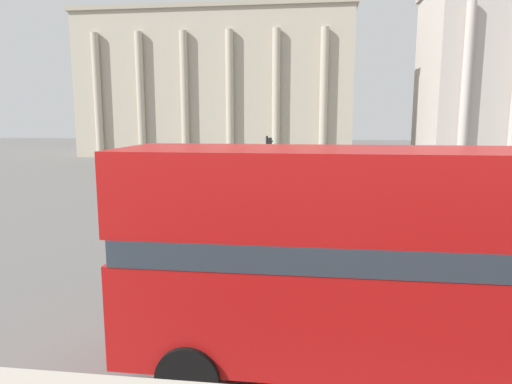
# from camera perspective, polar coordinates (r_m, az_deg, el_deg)

# --- Properties ---
(double_decker_bus) EXTENTS (10.14, 2.65, 4.23)m
(double_decker_bus) POSITION_cam_1_polar(r_m,az_deg,el_deg) (8.42, 18.72, -7.69)
(double_decker_bus) COLOR black
(double_decker_bus) RESTS_ON ground_plane
(plaza_building_left) EXTENTS (33.91, 15.35, 17.65)m
(plaza_building_left) POSITION_cam_1_polar(r_m,az_deg,el_deg) (61.37, -4.51, 13.02)
(plaza_building_left) COLOR #B2A893
(plaza_building_left) RESTS_ON ground_plane
(traffic_light_near) EXTENTS (0.42, 0.24, 3.89)m
(traffic_light_near) POSITION_cam_1_polar(r_m,az_deg,el_deg) (12.80, 13.87, -0.98)
(traffic_light_near) COLOR black
(traffic_light_near) RESTS_ON ground_plane
(traffic_light_mid) EXTENTS (0.42, 0.24, 3.35)m
(traffic_light_mid) POSITION_cam_1_polar(r_m,az_deg,el_deg) (19.35, 3.04, 1.69)
(traffic_light_mid) COLOR black
(traffic_light_mid) RESTS_ON ground_plane
(traffic_light_far) EXTENTS (0.42, 0.24, 3.75)m
(traffic_light_far) POSITION_cam_1_polar(r_m,az_deg,el_deg) (25.93, 1.52, 4.16)
(traffic_light_far) COLOR black
(traffic_light_far) RESTS_ON ground_plane
(pedestrian_blue) EXTENTS (0.32, 0.32, 1.75)m
(pedestrian_blue) POSITION_cam_1_polar(r_m,az_deg,el_deg) (34.51, 4.34, 3.00)
(pedestrian_blue) COLOR #282B33
(pedestrian_blue) RESTS_ON ground_plane
(pedestrian_grey) EXTENTS (0.32, 0.32, 1.82)m
(pedestrian_grey) POSITION_cam_1_polar(r_m,az_deg,el_deg) (29.21, 8.34, 1.89)
(pedestrian_grey) COLOR #282B33
(pedestrian_grey) RESTS_ON ground_plane
(pedestrian_white) EXTENTS (0.32, 0.32, 1.74)m
(pedestrian_white) POSITION_cam_1_polar(r_m,az_deg,el_deg) (20.58, 19.00, -1.76)
(pedestrian_white) COLOR #282B33
(pedestrian_white) RESTS_ON ground_plane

